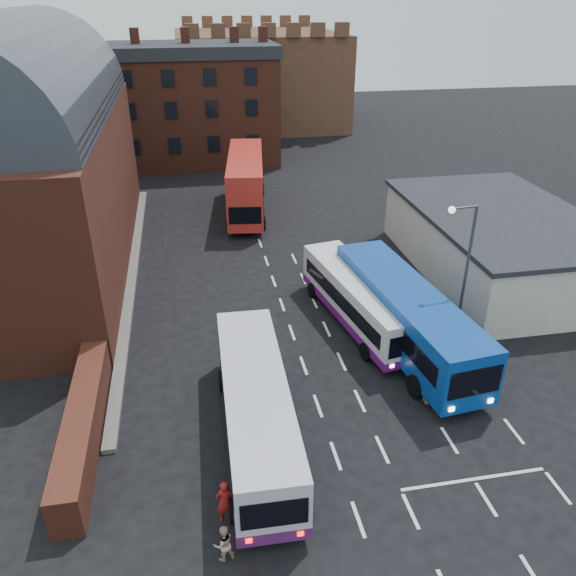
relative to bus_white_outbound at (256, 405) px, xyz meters
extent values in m
plane|color=black|center=(3.05, -0.79, -1.81)|extent=(180.00, 180.00, 0.00)
cube|color=#602B1E|center=(-12.45, 20.21, 3.19)|extent=(12.00, 28.00, 10.00)
cylinder|color=#1E2328|center=(-12.45, 20.21, 8.19)|extent=(12.00, 26.00, 12.00)
cube|color=#602B1E|center=(-7.15, 1.21, -0.91)|extent=(1.20, 10.00, 1.80)
cube|color=beige|center=(18.05, 13.21, 0.19)|extent=(10.00, 16.00, 4.00)
cube|color=#282B30|center=(18.05, 13.21, 2.29)|extent=(10.40, 16.40, 0.30)
cube|color=brown|center=(-2.95, 45.21, 3.69)|extent=(22.00, 10.00, 11.00)
cube|color=brown|center=(9.05, 65.21, 4.19)|extent=(22.00, 22.00, 12.00)
cube|color=silver|center=(0.00, 0.00, -0.02)|extent=(2.84, 11.30, 2.55)
cube|color=black|center=(0.00, 0.00, 0.13)|extent=(2.87, 10.10, 0.92)
cylinder|color=black|center=(-1.18, 3.61, -1.30)|extent=(0.31, 1.03, 1.02)
cylinder|color=black|center=(-1.38, -3.95, -1.30)|extent=(0.31, 1.03, 1.02)
cylinder|color=black|center=(1.37, 3.54, -1.30)|extent=(0.31, 1.03, 1.02)
cylinder|color=black|center=(1.17, -4.01, -1.30)|extent=(0.31, 1.03, 1.02)
cube|color=white|center=(6.92, 8.29, -0.12)|extent=(4.20, 10.87, 2.41)
cube|color=black|center=(6.92, 8.29, 0.02)|extent=(4.06, 9.70, 0.87)
cylinder|color=black|center=(8.69, 5.17, -1.33)|extent=(0.43, 1.00, 0.96)
cylinder|color=black|center=(7.46, 12.21, -1.33)|extent=(0.43, 1.00, 0.96)
cylinder|color=black|center=(6.31, 4.76, -1.33)|extent=(0.43, 1.00, 0.96)
cylinder|color=black|center=(5.08, 11.79, -1.33)|extent=(0.43, 1.00, 0.96)
cube|color=#0A3B93|center=(8.65, 5.61, 0.20)|extent=(4.26, 12.86, 2.87)
cube|color=black|center=(8.65, 5.61, 0.37)|extent=(4.18, 11.67, 1.03)
cylinder|color=black|center=(10.52, 1.78, -1.24)|extent=(0.45, 1.18, 1.15)
cylinder|color=black|center=(9.57, 10.22, -1.24)|extent=(0.45, 1.18, 1.15)
cylinder|color=black|center=(7.67, 1.46, -1.24)|extent=(0.45, 1.18, 1.15)
cylinder|color=black|center=(6.72, 9.89, -1.24)|extent=(0.45, 1.18, 1.15)
cube|color=red|center=(2.86, 27.66, 0.92)|extent=(4.37, 12.53, 4.35)
cube|color=black|center=(2.86, 27.66, 0.31)|extent=(4.27, 11.35, 1.00)
cylinder|color=black|center=(3.73, 23.61, -1.25)|extent=(0.46, 1.15, 1.12)
cylinder|color=black|center=(4.81, 31.79, -1.25)|extent=(0.46, 1.15, 1.12)
cylinder|color=black|center=(0.97, 23.97, -1.25)|extent=(0.46, 1.15, 1.12)
cylinder|color=black|center=(2.05, 32.15, -1.25)|extent=(0.46, 1.15, 1.12)
cylinder|color=#4C4D4E|center=(11.65, 5.53, 2.07)|extent=(0.16, 0.16, 7.76)
cylinder|color=#4C4D4E|center=(10.98, 5.46, 5.95)|extent=(1.36, 0.23, 0.10)
sphere|color=#FFF2CC|center=(10.30, 5.40, 5.90)|extent=(0.35, 0.35, 0.35)
imported|color=maroon|center=(-1.66, -3.89, -0.89)|extent=(0.73, 0.53, 1.84)
imported|color=tan|center=(-1.85, -5.47, -1.08)|extent=(0.81, 0.70, 1.45)
camera|label=1|loc=(-2.01, -18.10, 15.14)|focal=35.00mm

